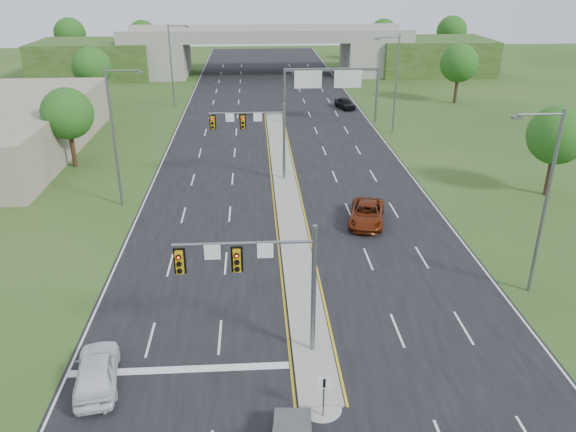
% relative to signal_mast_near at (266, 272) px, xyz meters
% --- Properties ---
extents(ground, '(240.00, 240.00, 0.00)m').
position_rel_signal_mast_near_xyz_m(ground, '(2.26, 0.07, -4.73)').
color(ground, '#274418').
rests_on(ground, ground).
extents(road, '(24.00, 160.00, 0.02)m').
position_rel_signal_mast_near_xyz_m(road, '(2.26, 35.07, -4.72)').
color(road, black).
rests_on(road, ground).
extents(median, '(2.00, 54.00, 0.16)m').
position_rel_signal_mast_near_xyz_m(median, '(2.26, 23.07, -4.63)').
color(median, gray).
rests_on(median, road).
extents(median_nose, '(2.00, 2.00, 0.16)m').
position_rel_signal_mast_near_xyz_m(median_nose, '(2.26, -3.93, -4.63)').
color(median_nose, gray).
rests_on(median_nose, road).
extents(lane_markings, '(23.72, 160.00, 0.01)m').
position_rel_signal_mast_near_xyz_m(lane_markings, '(1.66, 28.99, -4.70)').
color(lane_markings, gold).
rests_on(lane_markings, road).
extents(signal_mast_near, '(6.62, 0.60, 7.00)m').
position_rel_signal_mast_near_xyz_m(signal_mast_near, '(0.00, 0.00, 0.00)').
color(signal_mast_near, slate).
rests_on(signal_mast_near, ground).
extents(signal_mast_far, '(6.62, 0.60, 7.00)m').
position_rel_signal_mast_near_xyz_m(signal_mast_far, '(0.00, 25.00, 0.00)').
color(signal_mast_far, slate).
rests_on(signal_mast_far, ground).
extents(keep_right_sign, '(0.60, 0.13, 2.20)m').
position_rel_signal_mast_near_xyz_m(keep_right_sign, '(2.26, -4.45, -3.21)').
color(keep_right_sign, slate).
rests_on(keep_right_sign, ground).
extents(sign_gantry, '(11.58, 0.44, 6.67)m').
position_rel_signal_mast_near_xyz_m(sign_gantry, '(8.95, 44.99, 0.51)').
color(sign_gantry, slate).
rests_on(sign_gantry, ground).
extents(overpass, '(80.00, 14.00, 8.10)m').
position_rel_signal_mast_near_xyz_m(overpass, '(2.26, 80.07, -1.17)').
color(overpass, gray).
rests_on(overpass, ground).
extents(lightpole_l_mid, '(2.85, 0.25, 11.00)m').
position_rel_signal_mast_near_xyz_m(lightpole_l_mid, '(-11.03, 20.07, 1.38)').
color(lightpole_l_mid, slate).
rests_on(lightpole_l_mid, ground).
extents(lightpole_l_far, '(2.85, 0.25, 11.00)m').
position_rel_signal_mast_near_xyz_m(lightpole_l_far, '(-11.03, 55.07, 1.38)').
color(lightpole_l_far, slate).
rests_on(lightpole_l_far, ground).
extents(lightpole_r_near, '(2.85, 0.25, 11.00)m').
position_rel_signal_mast_near_xyz_m(lightpole_r_near, '(15.56, 5.07, 1.38)').
color(lightpole_r_near, slate).
rests_on(lightpole_r_near, ground).
extents(lightpole_r_far, '(2.85, 0.25, 11.00)m').
position_rel_signal_mast_near_xyz_m(lightpole_r_far, '(15.56, 40.07, 1.38)').
color(lightpole_r_far, slate).
rests_on(lightpole_r_far, ground).
extents(tree_l_near, '(4.80, 4.80, 7.60)m').
position_rel_signal_mast_near_xyz_m(tree_l_near, '(-17.74, 30.07, 0.45)').
color(tree_l_near, '#382316').
rests_on(tree_l_near, ground).
extents(tree_l_mid, '(5.20, 5.20, 8.12)m').
position_rel_signal_mast_near_xyz_m(tree_l_mid, '(-21.74, 55.07, 0.78)').
color(tree_l_mid, '#382316').
rests_on(tree_l_mid, ground).
extents(tree_r_near, '(4.80, 4.80, 7.60)m').
position_rel_signal_mast_near_xyz_m(tree_r_near, '(24.26, 20.07, 0.45)').
color(tree_r_near, '#382316').
rests_on(tree_r_near, ground).
extents(tree_r_mid, '(5.20, 5.20, 8.12)m').
position_rel_signal_mast_near_xyz_m(tree_r_mid, '(28.26, 55.07, 0.78)').
color(tree_r_mid, '#382316').
rests_on(tree_r_mid, ground).
extents(tree_back_a, '(6.00, 6.00, 8.85)m').
position_rel_signal_mast_near_xyz_m(tree_back_a, '(-35.74, 94.07, 1.11)').
color(tree_back_a, '#382316').
rests_on(tree_back_a, ground).
extents(tree_back_b, '(5.60, 5.60, 8.32)m').
position_rel_signal_mast_near_xyz_m(tree_back_b, '(-21.74, 94.07, 0.78)').
color(tree_back_b, '#382316').
rests_on(tree_back_b, ground).
extents(tree_back_c, '(5.60, 5.60, 8.32)m').
position_rel_signal_mast_near_xyz_m(tree_back_c, '(26.26, 94.07, 0.78)').
color(tree_back_c, '#382316').
rests_on(tree_back_c, ground).
extents(tree_back_d, '(6.00, 6.00, 8.85)m').
position_rel_signal_mast_near_xyz_m(tree_back_d, '(40.26, 94.07, 1.11)').
color(tree_back_d, '#382316').
rests_on(tree_back_d, ground).
extents(car_white, '(2.60, 4.89, 1.58)m').
position_rel_signal_mast_near_xyz_m(car_white, '(-7.87, -1.72, -3.91)').
color(car_white, silver).
rests_on(car_white, road).
extents(car_far_a, '(3.75, 5.84, 1.50)m').
position_rel_signal_mast_near_xyz_m(car_far_a, '(7.94, 15.28, -3.96)').
color(car_far_a, '#631F09').
rests_on(car_far_a, road).
extents(car_far_c, '(2.80, 4.44, 1.41)m').
position_rel_signal_mast_near_xyz_m(car_far_c, '(12.13, 52.54, -4.00)').
color(car_far_c, black).
rests_on(car_far_c, road).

